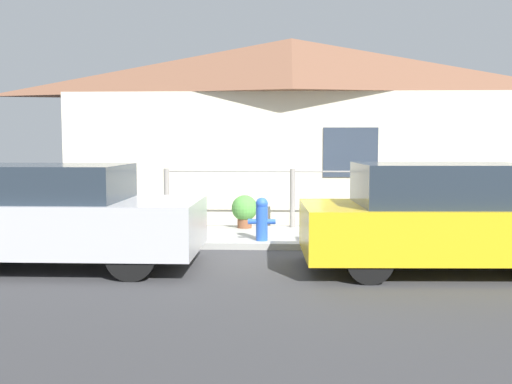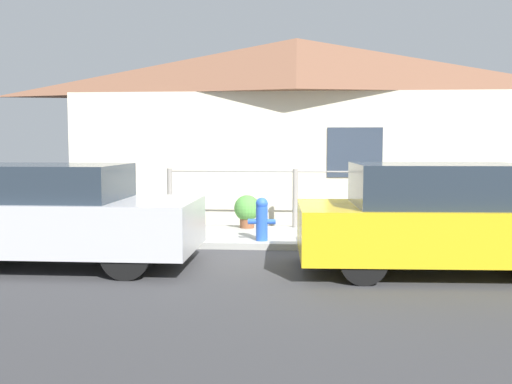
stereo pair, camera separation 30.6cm
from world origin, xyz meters
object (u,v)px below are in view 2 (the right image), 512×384
car_left (54,215)px  fire_hydrant (262,218)px  car_right (446,219)px  potted_plant_near_hydrant (247,210)px

car_left → fire_hydrant: (2.77, 1.63, -0.23)m
car_right → fire_hydrant: (-2.53, 1.63, -0.23)m
fire_hydrant → car_right: bearing=-32.9°
car_right → fire_hydrant: bearing=145.1°
car_left → potted_plant_near_hydrant: (2.40, 3.00, -0.26)m
potted_plant_near_hydrant → car_right: bearing=-46.1°
car_left → fire_hydrant: size_ratio=5.47×
car_left → potted_plant_near_hydrant: size_ratio=6.27×
fire_hydrant → potted_plant_near_hydrant: 1.42m
car_right → potted_plant_near_hydrant: (-2.90, 3.00, -0.26)m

